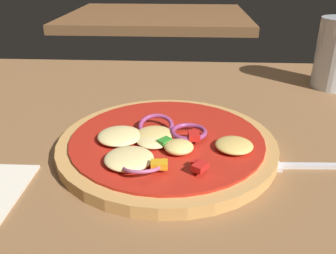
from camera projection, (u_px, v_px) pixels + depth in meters
dining_table at (154, 172)px, 0.41m from camera, size 1.21×0.83×0.03m
pizza at (166, 143)px, 0.42m from camera, size 0.25×0.25×0.03m
fork at (313, 166)px, 0.38m from camera, size 0.19×0.02×0.01m
background_table at (157, 17)px, 1.44m from camera, size 0.71×0.60×0.03m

